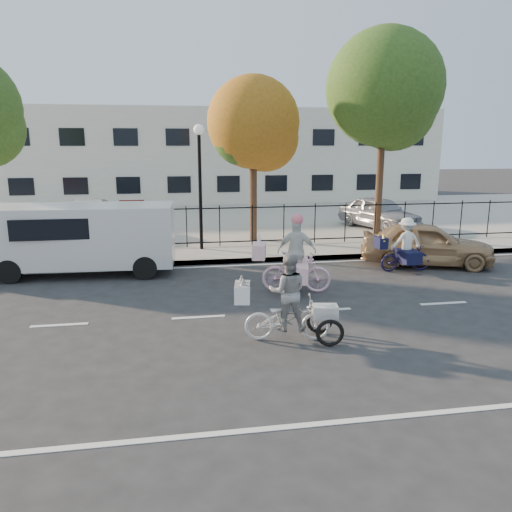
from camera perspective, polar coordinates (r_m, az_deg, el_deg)
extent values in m
plane|color=#333334|center=(11.43, -6.59, -6.99)|extent=(120.00, 120.00, 0.00)
cube|color=#A8A399|center=(16.26, -7.60, -0.77)|extent=(60.00, 0.10, 0.15)
cube|color=#A8A399|center=(17.28, -7.73, 0.04)|extent=(60.00, 2.20, 0.15)
cube|color=#A8A399|center=(26.04, -8.46, 4.30)|extent=(60.00, 15.60, 0.15)
cube|color=silver|center=(35.77, -9.01, 11.26)|extent=(34.00, 10.00, 6.00)
cylinder|color=black|center=(17.67, -6.39, 7.17)|extent=(0.12, 0.12, 4.00)
sphere|color=white|center=(17.59, -6.56, 14.16)|extent=(0.36, 0.36, 0.36)
cylinder|color=black|center=(17.86, -14.99, 3.32)|extent=(0.06, 0.06, 1.80)
cylinder|color=black|center=(17.80, -12.75, 3.41)|extent=(0.06, 0.06, 1.80)
cube|color=#59140F|center=(17.74, -13.97, 5.28)|extent=(0.85, 0.04, 0.60)
imported|color=silver|center=(10.00, 3.61, -7.15)|extent=(1.78, 0.87, 0.89)
imported|color=silver|center=(9.82, 3.66, -4.12)|extent=(0.85, 0.71, 1.56)
cube|color=white|center=(9.81, -1.57, -4.17)|extent=(0.39, 0.59, 0.36)
cone|color=white|center=(9.86, -1.67, -2.64)|extent=(0.14, 0.14, 0.18)
cone|color=white|center=(9.63, -1.48, -3.01)|extent=(0.14, 0.14, 0.18)
torus|color=black|center=(9.82, 8.45, -8.70)|extent=(0.56, 0.17, 0.56)
torus|color=black|center=(10.44, 7.27, -7.34)|extent=(0.56, 0.17, 0.56)
cube|color=white|center=(10.02, 7.90, -6.30)|extent=(0.55, 0.43, 0.25)
imported|color=#FFC2DD|center=(13.13, 4.64, -1.84)|extent=(1.89, 0.96, 1.09)
imported|color=silver|center=(13.00, 4.68, 0.52)|extent=(1.08, 0.66, 1.72)
cube|color=#FDC1C7|center=(13.05, 0.36, 0.57)|extent=(0.47, 0.66, 0.39)
cone|color=white|center=(12.98, 0.36, 2.08)|extent=(0.13, 0.13, 0.35)
cube|color=#FDC1C7|center=(13.12, 4.64, -1.61)|extent=(0.94, 1.52, 0.44)
sphere|color=pink|center=(12.85, 4.75, 4.20)|extent=(0.31, 0.31, 0.31)
imported|color=#121036|center=(15.97, 16.69, -0.20)|extent=(1.58, 0.56, 0.83)
imported|color=white|center=(15.86, 16.81, 1.61)|extent=(0.94, 0.55, 1.45)
cube|color=black|center=(15.51, 14.07, 1.50)|extent=(0.28, 0.51, 0.33)
cone|color=gold|center=(15.63, 13.86, 2.28)|extent=(0.11, 0.22, 0.30)
cone|color=gold|center=(15.33, 14.35, 2.06)|extent=(0.11, 0.22, 0.30)
cube|color=black|center=(15.95, 16.71, 0.13)|extent=(0.52, 1.20, 0.37)
cube|color=white|center=(15.71, -19.17, 2.27)|extent=(5.40, 2.24, 1.77)
cylinder|color=black|center=(15.48, -26.27, -1.66)|extent=(0.70, 0.29, 0.69)
cylinder|color=black|center=(17.10, -24.68, -0.24)|extent=(0.70, 0.29, 0.69)
cylinder|color=black|center=(14.83, -12.33, -1.20)|extent=(0.70, 0.29, 0.69)
cylinder|color=black|center=(16.51, -12.09, 0.23)|extent=(0.70, 0.29, 0.69)
imported|color=tan|center=(16.92, 18.89, 1.34)|extent=(4.42, 2.95, 1.40)
imported|color=black|center=(16.92, -23.75, 2.10)|extent=(0.68, 0.48, 1.76)
imported|color=white|center=(21.86, -18.70, 4.25)|extent=(2.47, 5.20, 1.43)
imported|color=#4F5157|center=(21.23, -17.33, 3.97)|extent=(2.37, 4.24, 1.32)
imported|color=#9B9CA2|center=(22.80, 13.87, 4.85)|extent=(2.94, 4.45, 1.41)
cylinder|color=#442D1D|center=(19.30, -0.31, 7.32)|extent=(0.28, 0.28, 4.03)
sphere|color=#9F6219|center=(19.23, -0.32, 15.03)|extent=(3.46, 3.46, 3.46)
sphere|color=#9F6219|center=(19.50, 1.08, 13.31)|extent=(2.53, 2.53, 2.53)
cylinder|color=#442D1D|center=(20.34, 13.95, 8.82)|extent=(0.28, 0.28, 5.16)
sphere|color=#385B1E|center=(20.40, 14.48, 18.14)|extent=(4.42, 4.42, 4.42)
sphere|color=#385B1E|center=(20.73, 15.44, 15.95)|extent=(3.24, 3.24, 3.24)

